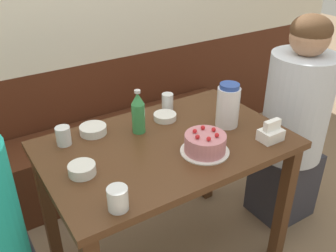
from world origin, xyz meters
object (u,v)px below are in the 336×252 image
(water_pitcher, at_px, (228,106))
(bowl_soup_white, at_px, (93,130))
(bench_seat, at_px, (104,157))
(soju_bottle, at_px, (138,112))
(birthday_cake, at_px, (205,144))
(glass_shot_small, at_px, (118,199))
(glass_tumbler_short, at_px, (168,102))
(bowl_rice_small, at_px, (82,169))
(bowl_side_dish, at_px, (165,117))
(glass_water_tall, at_px, (63,136))
(person_teal_shirt, at_px, (293,126))
(napkin_holder, at_px, (271,133))

(water_pitcher, bearing_deg, bowl_soup_white, 154.93)
(bench_seat, distance_m, soju_bottle, 0.95)
(birthday_cake, height_order, glass_shot_small, birthday_cake)
(water_pitcher, xyz_separation_m, glass_tumbler_short, (-0.16, 0.30, -0.06))
(birthday_cake, relative_size, bowl_soup_white, 1.70)
(water_pitcher, xyz_separation_m, bowl_soup_white, (-0.60, 0.28, -0.09))
(bench_seat, bearing_deg, soju_bottle, -95.28)
(bench_seat, height_order, bowl_soup_white, bowl_soup_white)
(bench_seat, xyz_separation_m, glass_tumbler_short, (0.18, -0.55, 0.60))
(bowl_soup_white, height_order, glass_tumbler_short, glass_tumbler_short)
(water_pitcher, bearing_deg, glass_shot_small, -159.77)
(bench_seat, bearing_deg, glass_tumbler_short, -71.59)
(bowl_rice_small, bearing_deg, bowl_side_dish, 22.37)
(glass_shot_small, bearing_deg, water_pitcher, 20.23)
(bench_seat, xyz_separation_m, glass_water_tall, (-0.41, -0.59, 0.60))
(bowl_soup_white, bearing_deg, soju_bottle, -27.86)
(glass_water_tall, distance_m, glass_tumbler_short, 0.59)
(soju_bottle, distance_m, glass_water_tall, 0.36)
(bowl_soup_white, bearing_deg, glass_water_tall, -172.34)
(soju_bottle, xyz_separation_m, bowl_rice_small, (-0.36, -0.18, -0.08))
(soju_bottle, height_order, person_teal_shirt, person_teal_shirt)
(soju_bottle, bearing_deg, person_teal_shirt, -13.25)
(water_pitcher, bearing_deg, bench_seat, 111.96)
(soju_bottle, distance_m, bowl_soup_white, 0.24)
(bowl_side_dish, distance_m, glass_tumbler_short, 0.11)
(bowl_soup_white, height_order, bowl_rice_small, bowl_rice_small)
(birthday_cake, height_order, bowl_rice_small, birthday_cake)
(glass_shot_small, bearing_deg, glass_water_tall, 91.97)
(napkin_holder, bearing_deg, glass_water_tall, 149.72)
(bowl_side_dish, relative_size, glass_tumbler_short, 1.25)
(napkin_holder, xyz_separation_m, person_teal_shirt, (0.41, 0.19, -0.18))
(bowl_side_dish, height_order, glass_shot_small, glass_shot_small)
(bench_seat, xyz_separation_m, bowl_soup_white, (-0.26, -0.57, 0.57))
(bench_seat, relative_size, person_teal_shirt, 1.62)
(birthday_cake, bearing_deg, bowl_side_dish, 87.80)
(glass_water_tall, bearing_deg, napkin_holder, -30.28)
(glass_water_tall, bearing_deg, water_pitcher, -19.12)
(soju_bottle, xyz_separation_m, glass_tumbler_short, (0.25, 0.13, -0.06))
(bench_seat, xyz_separation_m, napkin_holder, (0.42, -1.08, 0.59))
(birthday_cake, height_order, person_teal_shirt, person_teal_shirt)
(glass_shot_small, xyz_separation_m, person_teal_shirt, (1.23, 0.24, -0.18))
(soju_bottle, relative_size, bowl_soup_white, 1.70)
(bench_seat, xyz_separation_m, birthday_cake, (0.10, -0.99, 0.60))
(bowl_rice_small, xyz_separation_m, glass_tumbler_short, (0.61, 0.31, 0.02))
(soju_bottle, relative_size, bowl_rice_small, 1.96)
(water_pitcher, distance_m, glass_water_tall, 0.80)
(birthday_cake, xyz_separation_m, napkin_holder, (0.32, -0.08, -0.01))
(glass_water_tall, bearing_deg, bowl_rice_small, -93.20)
(water_pitcher, bearing_deg, soju_bottle, 156.32)
(soju_bottle, bearing_deg, bowl_side_dish, 12.81)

